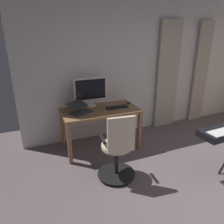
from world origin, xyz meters
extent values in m
cube|color=silver|center=(0.00, -2.78, 1.38)|extent=(5.30, 0.10, 2.76)
cube|color=#BDB29F|center=(-1.33, -2.67, 1.13)|extent=(0.36, 0.06, 2.27)
cube|color=#BDB29F|center=(-0.41, -2.67, 1.13)|extent=(0.51, 0.06, 2.27)
cube|color=olive|center=(1.29, -2.27, 0.73)|extent=(1.36, 0.72, 0.04)
cube|color=#946241|center=(0.65, -1.95, 0.36)|extent=(0.06, 0.06, 0.71)
cube|color=#916649|center=(1.92, -1.95, 0.36)|extent=(0.06, 0.06, 0.71)
cube|color=olive|center=(0.65, -2.59, 0.36)|extent=(0.06, 0.06, 0.71)
cube|color=olive|center=(1.92, -2.59, 0.36)|extent=(0.06, 0.06, 0.71)
cylinder|color=black|center=(1.36, -1.36, 0.04)|extent=(0.56, 0.56, 0.02)
sphere|color=black|center=(1.11, -1.33, 0.03)|extent=(0.05, 0.05, 0.05)
sphere|color=black|center=(1.26, -1.60, 0.03)|extent=(0.05, 0.05, 0.05)
sphere|color=black|center=(1.55, -1.54, 0.03)|extent=(0.05, 0.05, 0.05)
sphere|color=black|center=(1.59, -1.23, 0.03)|extent=(0.05, 0.05, 0.05)
sphere|color=black|center=(1.31, -1.11, 0.03)|extent=(0.05, 0.05, 0.05)
cylinder|color=black|center=(1.36, -1.36, 0.26)|extent=(0.06, 0.06, 0.44)
cylinder|color=beige|center=(1.36, -1.36, 0.51)|extent=(0.48, 0.48, 0.05)
cube|color=beige|center=(1.38, -1.16, 0.78)|extent=(0.38, 0.09, 0.50)
cube|color=black|center=(1.56, -1.38, 0.64)|extent=(0.07, 0.24, 0.03)
cube|color=black|center=(1.16, -1.34, 0.64)|extent=(0.07, 0.24, 0.03)
cylinder|color=white|center=(1.37, -2.51, 0.76)|extent=(0.18, 0.18, 0.01)
cylinder|color=white|center=(1.37, -2.51, 0.81)|extent=(0.04, 0.04, 0.10)
cube|color=white|center=(1.37, -2.52, 1.07)|extent=(0.60, 0.03, 0.41)
cube|color=black|center=(1.37, -2.50, 1.07)|extent=(0.55, 0.01, 0.36)
cube|color=black|center=(0.98, -2.23, 0.76)|extent=(0.39, 0.12, 0.02)
cube|color=#333338|center=(1.64, -2.22, 0.76)|extent=(0.40, 0.36, 0.02)
cube|color=#333338|center=(1.69, -2.32, 0.88)|extent=(0.39, 0.35, 0.08)
ellipsoid|color=#232328|center=(0.69, -2.34, 0.77)|extent=(0.06, 0.10, 0.04)
cylinder|color=purple|center=(1.69, -2.55, 0.80)|extent=(0.09, 0.09, 0.11)
torus|color=purple|center=(1.74, -2.55, 0.81)|extent=(0.07, 0.01, 0.07)
camera|label=1|loc=(2.45, 1.09, 2.04)|focal=34.17mm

